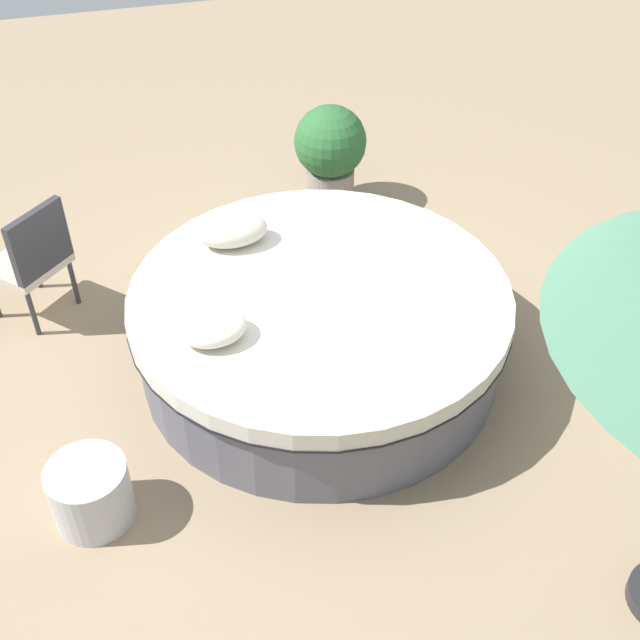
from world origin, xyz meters
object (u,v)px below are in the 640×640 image
at_px(throw_pillow_1, 212,327).
at_px(patio_chair, 33,256).
at_px(round_bed, 320,326).
at_px(throw_pillow_0, 232,230).
at_px(side_table, 91,493).
at_px(planter, 330,151).

relative_size(throw_pillow_1, patio_chair, 0.45).
bearing_deg(patio_chair, throw_pillow_1, -95.86).
xyz_separation_m(round_bed, throw_pillow_0, (-0.46, 0.72, 0.44)).
relative_size(round_bed, throw_pillow_0, 5.08).
height_order(patio_chair, side_table, patio_chair).
height_order(round_bed, side_table, round_bed).
bearing_deg(round_bed, throw_pillow_0, 122.69).
height_order(throw_pillow_0, patio_chair, patio_chair).
bearing_deg(throw_pillow_1, side_table, -143.84).
xyz_separation_m(throw_pillow_0, side_table, (-1.21, -1.66, -0.57)).
height_order(throw_pillow_1, side_table, throw_pillow_1).
bearing_deg(throw_pillow_1, throw_pillow_0, 72.08).
distance_m(round_bed, throw_pillow_0, 0.96).
bearing_deg(throw_pillow_1, planter, 58.28).
height_order(planter, side_table, planter).
height_order(throw_pillow_1, patio_chair, patio_chair).
relative_size(throw_pillow_0, planter, 0.55).
height_order(round_bed, planter, planter).
height_order(throw_pillow_0, planter, planter).
distance_m(throw_pillow_1, planter, 2.83).
bearing_deg(round_bed, planter, 71.84).
xyz_separation_m(round_bed, side_table, (-1.68, -0.94, -0.14)).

